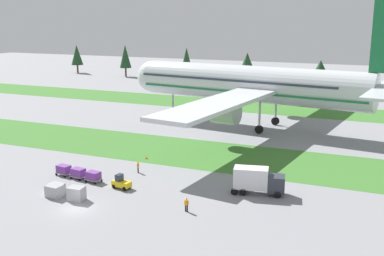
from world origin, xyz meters
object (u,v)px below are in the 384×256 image
(cargo_dolly_lead, at_px, (93,176))
(taxiway_marker_1, at_px, (146,158))
(cargo_dolly_third, at_px, (64,169))
(ground_crew_loader, at_px, (186,204))
(cargo_dolly_second, at_px, (78,173))
(uld_container_2, at_px, (56,189))
(uld_container_0, at_px, (54,191))
(taxiway_marker_0, at_px, (238,170))
(airliner, at_px, (257,84))
(catering_truck, at_px, (258,180))
(ground_crew_marshaller, at_px, (138,167))
(baggage_tug, at_px, (121,183))
(uld_container_1, at_px, (76,194))

(cargo_dolly_lead, distance_m, taxiway_marker_1, 12.92)
(cargo_dolly_third, relative_size, ground_crew_loader, 1.36)
(cargo_dolly_second, bearing_deg, uld_container_2, 17.38)
(cargo_dolly_second, distance_m, uld_container_0, 7.26)
(uld_container_0, height_order, taxiway_marker_0, uld_container_0)
(airliner, xyz_separation_m, catering_truck, (10.42, -37.35, -7.38))
(airliner, distance_m, ground_crew_marshaller, 37.80)
(taxiway_marker_1, bearing_deg, taxiway_marker_0, -1.59)
(baggage_tug, bearing_deg, uld_container_0, -39.12)
(cargo_dolly_lead, height_order, cargo_dolly_third, same)
(catering_truck, height_order, uld_container_0, catering_truck)
(airliner, bearing_deg, uld_container_1, 175.77)
(airliner, height_order, cargo_dolly_lead, airliner)
(uld_container_1, distance_m, uld_container_2, 3.73)
(baggage_tug, height_order, cargo_dolly_lead, baggage_tug)
(cargo_dolly_second, distance_m, taxiway_marker_0, 23.80)
(uld_container_0, bearing_deg, cargo_dolly_second, 101.41)
(taxiway_marker_1, bearing_deg, ground_crew_loader, -49.48)
(cargo_dolly_lead, distance_m, ground_crew_marshaller, 7.20)
(baggage_tug, bearing_deg, ground_crew_loader, 79.06)
(cargo_dolly_lead, bearing_deg, catering_truck, 108.79)
(airliner, distance_m, cargo_dolly_lead, 44.53)
(airliner, bearing_deg, cargo_dolly_lead, 171.47)
(cargo_dolly_lead, bearing_deg, ground_crew_marshaller, 155.01)
(cargo_dolly_second, bearing_deg, cargo_dolly_third, -90.00)
(baggage_tug, height_order, cargo_dolly_second, baggage_tug)
(baggage_tug, height_order, ground_crew_marshaller, baggage_tug)
(cargo_dolly_lead, bearing_deg, baggage_tug, 90.00)
(cargo_dolly_second, bearing_deg, airliner, 167.26)
(baggage_tug, xyz_separation_m, taxiway_marker_1, (-3.31, 13.44, -0.59))
(uld_container_1, bearing_deg, taxiway_marker_1, 90.78)
(cargo_dolly_lead, distance_m, cargo_dolly_second, 2.90)
(baggage_tug, xyz_separation_m, taxiway_marker_0, (12.70, 12.99, -0.55))
(cargo_dolly_third, distance_m, ground_crew_loader, 22.74)
(baggage_tug, distance_m, taxiway_marker_0, 18.18)
(taxiway_marker_0, bearing_deg, uld_container_2, -136.58)
(cargo_dolly_second, distance_m, uld_container_1, 8.47)
(airliner, relative_size, taxiway_marker_1, 164.91)
(cargo_dolly_second, height_order, uld_container_0, uld_container_0)
(uld_container_1, bearing_deg, airliner, 77.87)
(ground_crew_loader, relative_size, uld_container_1, 0.87)
(baggage_tug, xyz_separation_m, catering_truck, (17.80, 5.23, 1.14))
(cargo_dolly_lead, bearing_deg, ground_crew_loader, 82.28)
(ground_crew_loader, xyz_separation_m, uld_container_0, (-17.83, -2.31, -0.15))
(uld_container_1, bearing_deg, ground_crew_marshaller, 81.39)
(uld_container_2, bearing_deg, uld_container_0, -66.18)
(baggage_tug, distance_m, cargo_dolly_second, 7.93)
(ground_crew_loader, height_order, uld_container_2, ground_crew_loader)
(cargo_dolly_lead, distance_m, uld_container_0, 6.89)
(baggage_tug, distance_m, ground_crew_loader, 12.02)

